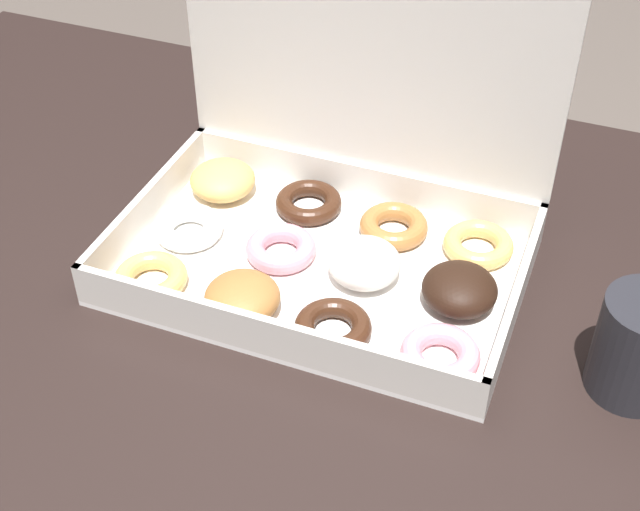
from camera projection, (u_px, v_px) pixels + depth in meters
dining_table at (275, 317)px, 1.04m from camera, size 1.28×0.78×0.76m
donut_box at (331, 217)px, 0.93m from camera, size 0.42×0.28×0.30m
coffee_mug at (640, 345)px, 0.79m from camera, size 0.08×0.08×0.10m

